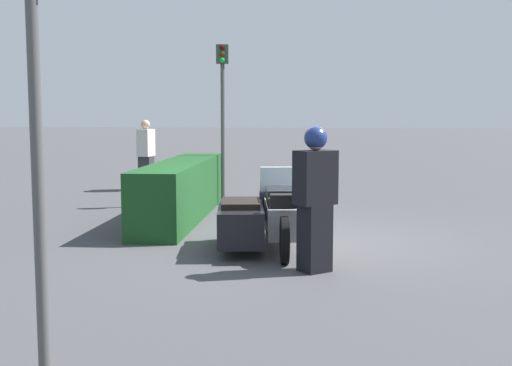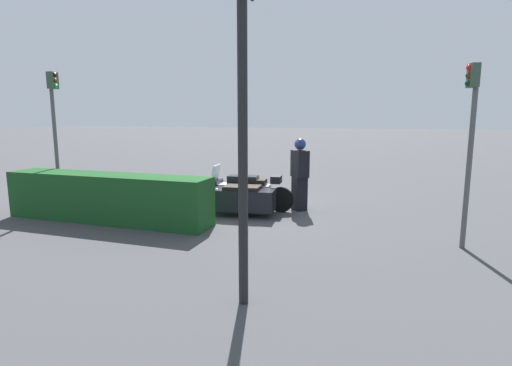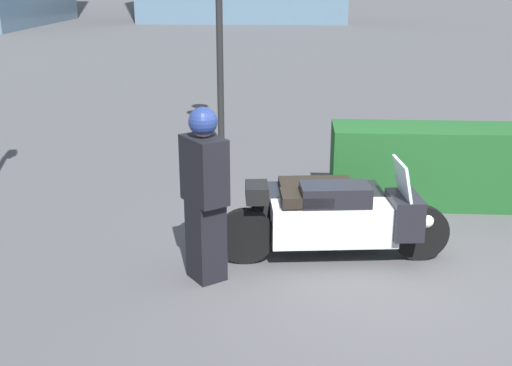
% 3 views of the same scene
% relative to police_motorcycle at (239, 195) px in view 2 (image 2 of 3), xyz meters
% --- Properties ---
extents(ground_plane, '(160.00, 160.00, 0.00)m').
position_rel_police_motorcycle_xyz_m(ground_plane, '(0.57, -0.66, -0.46)').
color(ground_plane, '#424244').
extents(police_motorcycle, '(2.57, 1.25, 1.15)m').
position_rel_police_motorcycle_xyz_m(police_motorcycle, '(0.00, 0.00, 0.00)').
color(police_motorcycle, black).
rests_on(police_motorcycle, ground).
extents(officer_rider, '(0.54, 0.58, 1.82)m').
position_rel_police_motorcycle_xyz_m(officer_rider, '(-1.34, -0.82, 0.50)').
color(officer_rider, black).
rests_on(officer_rider, ground).
extents(hedge_bush_curbside, '(4.96, 0.84, 1.08)m').
position_rel_police_motorcycle_xyz_m(hedge_bush_curbside, '(2.56, 1.66, 0.08)').
color(hedge_bush_curbside, '#19471E').
rests_on(hedge_bush_curbside, ground).
extents(twin_lamp_post, '(0.40, 1.13, 4.15)m').
position_rel_police_motorcycle_xyz_m(twin_lamp_post, '(-1.78, 4.53, 2.90)').
color(twin_lamp_post, black).
rests_on(twin_lamp_post, ground).
extents(traffic_light_near, '(0.23, 0.27, 3.43)m').
position_rel_police_motorcycle_xyz_m(traffic_light_near, '(4.43, 1.12, 1.79)').
color(traffic_light_near, '#4C4C4C').
rests_on(traffic_light_near, ground).
extents(traffic_light_far, '(0.22, 0.28, 3.24)m').
position_rel_police_motorcycle_xyz_m(traffic_light_far, '(-4.77, 1.23, 1.68)').
color(traffic_light_far, '#4C4C4C').
rests_on(traffic_light_far, ground).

